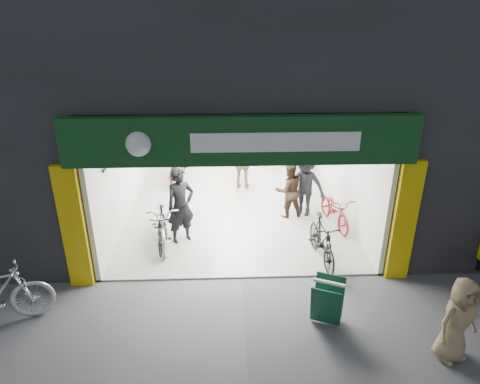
{
  "coord_description": "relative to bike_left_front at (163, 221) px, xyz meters",
  "views": [
    {
      "loc": [
        -0.32,
        -7.44,
        5.3
      ],
      "look_at": [
        0.04,
        1.5,
        1.32
      ],
      "focal_mm": 32.0,
      "sensor_mm": 36.0,
      "label": 1
    }
  ],
  "objects": [
    {
      "name": "ground",
      "position": [
        1.8,
        -1.64,
        -0.54
      ],
      "size": [
        60.0,
        60.0,
        0.0
      ],
      "primitive_type": "plane",
      "color": "#56565B",
      "rests_on": "ground"
    },
    {
      "name": "building",
      "position": [
        2.71,
        3.35,
        3.77
      ],
      "size": [
        17.0,
        10.27,
        8.0
      ],
      "color": "#232326",
      "rests_on": "ground"
    },
    {
      "name": "bike_left_front",
      "position": [
        0.0,
        0.0,
        0.0
      ],
      "size": [
        1.06,
        2.15,
        1.08
      ],
      "primitive_type": "imported",
      "rotation": [
        0.0,
        0.0,
        0.17
      ],
      "color": "silver",
      "rests_on": "ground"
    },
    {
      "name": "bike_left_midfront",
      "position": [
        0.0,
        -0.23,
        -0.08
      ],
      "size": [
        0.51,
        1.57,
        0.93
      ],
      "primitive_type": "imported",
      "rotation": [
        0.0,
        0.0,
        0.05
      ],
      "color": "black",
      "rests_on": "ground"
    },
    {
      "name": "bike_left_midback",
      "position": [
        0.0,
        3.93,
        -0.07
      ],
      "size": [
        0.91,
        1.87,
        0.94
      ],
      "primitive_type": "imported",
      "rotation": [
        0.0,
        0.0,
        -0.17
      ],
      "color": "maroon",
      "rests_on": "ground"
    },
    {
      "name": "bike_left_back",
      "position": [
        0.0,
        3.8,
        -0.02
      ],
      "size": [
        0.58,
        1.76,
        1.04
      ],
      "primitive_type": "imported",
      "rotation": [
        0.0,
        0.0,
        -0.05
      ],
      "color": "#BCBCC1",
      "rests_on": "ground"
    },
    {
      "name": "bike_right_front",
      "position": [
        3.6,
        -1.04,
        -0.02
      ],
      "size": [
        0.65,
        1.78,
        1.05
      ],
      "primitive_type": "imported",
      "rotation": [
        0.0,
        0.0,
        0.09
      ],
      "color": "black",
      "rests_on": "ground"
    },
    {
      "name": "bike_right_mid",
      "position": [
        4.3,
        0.6,
        -0.1
      ],
      "size": [
        0.86,
        1.75,
        0.88
      ],
      "primitive_type": "imported",
      "rotation": [
        0.0,
        0.0,
        0.17
      ],
      "color": "maroon",
      "rests_on": "ground"
    },
    {
      "name": "bike_right_back",
      "position": [
        3.6,
        3.46,
        -0.05
      ],
      "size": [
        0.61,
        1.68,
        0.99
      ],
      "primitive_type": "imported",
      "rotation": [
        0.0,
        0.0,
        0.09
      ],
      "color": "silver",
      "rests_on": "ground"
    },
    {
      "name": "customer_a",
      "position": [
        0.46,
        -0.06,
        0.41
      ],
      "size": [
        0.83,
        0.74,
        1.89
      ],
      "primitive_type": "imported",
      "rotation": [
        0.0,
        0.0,
        0.54
      ],
      "color": "black",
      "rests_on": "ground"
    },
    {
      "name": "customer_b",
      "position": [
        3.17,
        1.15,
        0.23
      ],
      "size": [
        0.86,
        0.73,
        1.55
      ],
      "primitive_type": "imported",
      "rotation": [
        0.0,
        0.0,
        3.36
      ],
      "color": "#352318",
      "rests_on": "ground"
    },
    {
      "name": "customer_c",
      "position": [
        3.6,
        1.2,
        0.35
      ],
      "size": [
        1.33,
        1.14,
        1.79
      ],
      "primitive_type": "imported",
      "rotation": [
        0.0,
        0.0,
        -0.51
      ],
      "color": "black",
      "rests_on": "ground"
    },
    {
      "name": "customer_d",
      "position": [
        2.06,
        3.08,
        0.32
      ],
      "size": [
        1.07,
        0.6,
        1.72
      ],
      "primitive_type": "imported",
      "rotation": [
        0.0,
        0.0,
        2.95
      ],
      "color": "#977558",
      "rests_on": "ground"
    },
    {
      "name": "pedestrian_near",
      "position": [
        5.1,
        -3.92,
        0.2
      ],
      "size": [
        0.85,
        0.71,
        1.49
      ],
      "primitive_type": "imported",
      "rotation": [
        0.0,
        0.0,
        0.38
      ],
      "color": "#937B56",
      "rests_on": "ground"
    },
    {
      "name": "sandwich_board",
      "position": [
        3.28,
        -2.99,
        -0.09
      ],
      "size": [
        0.7,
        0.71,
        0.82
      ],
      "rotation": [
        0.0,
        0.0,
        -0.41
      ],
      "color": "#104128",
      "rests_on": "ground"
    }
  ]
}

